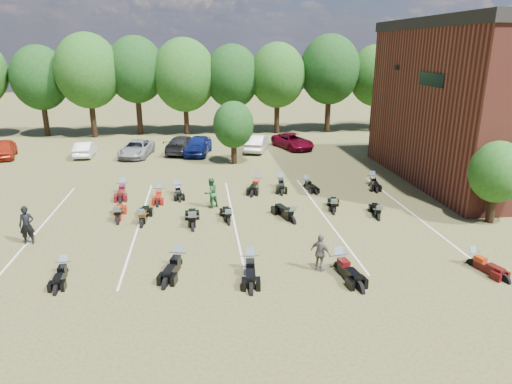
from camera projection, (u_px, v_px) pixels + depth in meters
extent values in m
plane|color=brown|center=(300.00, 239.00, 22.12)|extent=(160.00, 160.00, 0.00)
imported|color=maroon|center=(4.00, 149.00, 38.11)|extent=(2.72, 4.61, 1.47)
imported|color=silver|center=(85.00, 149.00, 38.67)|extent=(1.47, 3.93, 1.28)
imported|color=gray|center=(136.00, 149.00, 38.60)|extent=(2.89, 5.08, 1.34)
imported|color=black|center=(183.00, 144.00, 40.00)|extent=(3.47, 5.52, 1.49)
imported|color=#0C1756|center=(198.00, 145.00, 39.30)|extent=(2.77, 4.94, 1.59)
imported|color=#B5B5B0|center=(257.00, 143.00, 40.63)|extent=(2.77, 4.78, 1.49)
imported|color=#630519|center=(293.00, 141.00, 41.68)|extent=(3.71, 5.30, 1.34)
imported|color=#3B3A40|center=(392.00, 141.00, 41.61)|extent=(2.77, 5.18, 1.43)
imported|color=black|center=(27.00, 225.00, 21.32)|extent=(0.72, 0.52, 1.87)
imported|color=#225B2C|center=(211.00, 193.00, 26.21)|extent=(1.09, 1.04, 1.78)
imported|color=#625C54|center=(321.00, 253.00, 18.75)|extent=(0.93, 0.97, 1.62)
cube|color=black|center=(396.00, 68.00, 32.29)|extent=(0.30, 0.40, 0.30)
cube|color=black|center=(431.00, 80.00, 27.72)|extent=(0.06, 3.00, 0.80)
cylinder|color=black|center=(38.00, 117.00, 46.44)|extent=(0.58, 0.58, 4.08)
ellipsoid|color=#1E4C19|center=(31.00, 74.00, 45.13)|extent=(6.00, 6.00, 6.90)
cylinder|color=black|center=(88.00, 116.00, 47.03)|extent=(0.58, 0.58, 4.08)
ellipsoid|color=#1E4C19|center=(84.00, 74.00, 45.72)|extent=(6.00, 6.00, 6.90)
cylinder|color=black|center=(138.00, 116.00, 47.62)|extent=(0.57, 0.58, 4.08)
ellipsoid|color=#1E4C19|center=(134.00, 73.00, 46.31)|extent=(6.00, 6.00, 6.90)
cylinder|color=black|center=(186.00, 115.00, 48.21)|extent=(0.57, 0.58, 4.08)
ellipsoid|color=#1E4C19|center=(184.00, 73.00, 46.90)|extent=(6.00, 6.00, 6.90)
cylinder|color=black|center=(233.00, 114.00, 48.79)|extent=(0.58, 0.58, 4.08)
ellipsoid|color=#1E4C19|center=(233.00, 73.00, 47.49)|extent=(6.00, 6.00, 6.90)
cylinder|color=black|center=(279.00, 113.00, 49.38)|extent=(0.57, 0.58, 4.08)
ellipsoid|color=#1E4C19|center=(280.00, 72.00, 48.08)|extent=(6.00, 6.00, 6.90)
cylinder|color=black|center=(324.00, 112.00, 49.97)|extent=(0.57, 0.58, 4.08)
ellipsoid|color=#1E4C19|center=(326.00, 72.00, 48.67)|extent=(6.00, 6.00, 6.90)
cylinder|color=black|center=(368.00, 112.00, 50.56)|extent=(0.57, 0.58, 4.08)
ellipsoid|color=#1E4C19|center=(371.00, 72.00, 49.26)|extent=(6.00, 6.00, 6.90)
cylinder|color=black|center=(411.00, 111.00, 51.15)|extent=(0.58, 0.58, 4.08)
ellipsoid|color=#1E4C19|center=(415.00, 71.00, 49.85)|extent=(6.00, 6.00, 6.90)
cylinder|color=black|center=(453.00, 110.00, 51.74)|extent=(0.58, 0.58, 4.08)
ellipsoid|color=#1E4C19|center=(458.00, 71.00, 50.44)|extent=(6.00, 6.00, 6.90)
cylinder|color=black|center=(491.00, 207.00, 24.04)|extent=(0.24, 0.24, 1.71)
sphere|color=#1E4C19|center=(497.00, 172.00, 23.46)|extent=(2.80, 2.80, 2.80)
cylinder|color=black|center=(234.00, 152.00, 36.25)|extent=(0.24, 0.24, 1.90)
sphere|color=#1E4C19|center=(233.00, 125.00, 35.59)|extent=(3.20, 3.20, 3.20)
cube|color=silver|center=(40.00, 228.00, 23.42)|extent=(0.10, 14.00, 0.01)
cube|color=silver|center=(139.00, 224.00, 24.01)|extent=(0.10, 14.00, 0.01)
cube|color=silver|center=(234.00, 220.00, 24.60)|extent=(0.10, 14.00, 0.01)
cube|color=silver|center=(324.00, 216.00, 25.19)|extent=(0.10, 14.00, 0.01)
cube|color=silver|center=(410.00, 212.00, 25.78)|extent=(0.10, 14.00, 0.01)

